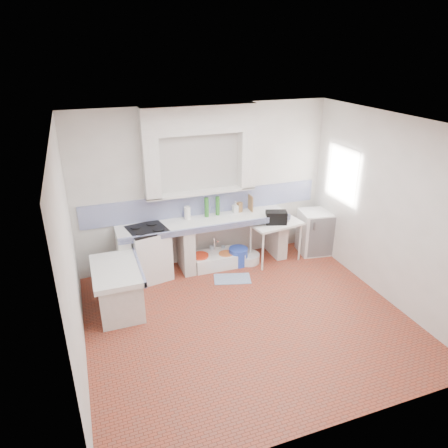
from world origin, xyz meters
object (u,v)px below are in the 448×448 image
object	(u,v)px
side_table	(275,242)
fridge	(314,232)
sink	(218,260)
stove	(149,254)

from	to	relation	value
side_table	fridge	bearing A→B (deg)	-3.97
side_table	sink	bearing A→B (deg)	162.29
stove	fridge	world-z (taller)	stove
stove	side_table	world-z (taller)	stove
fridge	stove	bearing A→B (deg)	-173.47
sink	fridge	bearing A→B (deg)	-2.72
side_table	fridge	size ratio (longest dim) A/B	1.10
sink	side_table	world-z (taller)	side_table
sink	fridge	xyz separation A→B (m)	(1.89, -0.11, 0.30)
sink	fridge	size ratio (longest dim) A/B	1.08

